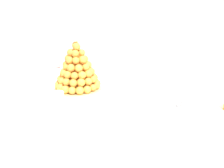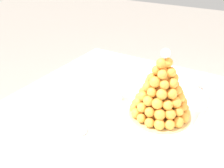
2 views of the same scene
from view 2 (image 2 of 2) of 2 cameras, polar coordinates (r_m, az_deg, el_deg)
The scene contains 9 objects.
buffet_table at distance 0.95m, azimuth -3.47°, elevation -17.64°, with size 1.48×1.00×0.79m.
serving_tray at distance 1.04m, azimuth 6.91°, elevation -5.38°, with size 0.67×0.44×0.02m.
croquembouche at distance 0.96m, azimuth 10.98°, elevation -1.67°, with size 0.24×0.24×0.27m.
dessert_cup_left at distance 1.27m, azimuth 6.53°, elevation 2.71°, with size 0.06×0.06×0.06m.
dessert_cup_mid_left at distance 1.08m, azimuth 1.15°, elevation -2.26°, with size 0.05×0.05×0.05m.
dessert_cup_centre at distance 0.91m, azimuth -7.30°, elevation -9.35°, with size 0.05×0.05×0.05m.
creme_brulee_ramekin at distance 1.18m, azimuth 10.26°, elevation -0.22°, with size 0.09×0.09×0.03m.
macaron_goblet at distance 0.62m, azimuth -14.34°, elevation -14.20°, with size 0.12×0.12×0.27m.
wine_glass at distance 1.08m, azimuth 19.78°, elevation 0.37°, with size 0.07×0.07×0.14m.
Camera 2 is at (0.53, 0.39, 1.37)m, focal length 41.08 mm.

